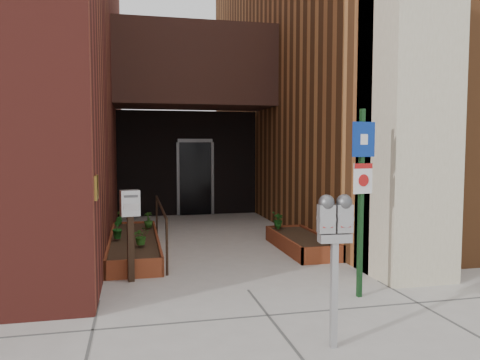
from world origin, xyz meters
TOP-DOWN VIEW (x-y plane):
  - ground at (0.00, 0.00)m, footprint 80.00×80.00m
  - architecture at (-0.18, 6.89)m, footprint 20.00×14.60m
  - planter_left at (-1.55, 2.70)m, footprint 0.90×3.60m
  - planter_right at (1.60, 2.20)m, footprint 0.80×2.20m
  - handrail at (-1.05, 2.65)m, footprint 0.04×3.34m
  - parking_meter at (0.40, -1.98)m, footprint 0.35×0.17m
  - sign_post at (1.39, -0.62)m, footprint 0.34×0.11m
  - payment_dropbox at (-1.59, 0.80)m, footprint 0.30×0.25m
  - shrub_left_a at (-1.42, 1.96)m, footprint 0.37×0.37m
  - shrub_left_b at (-1.85, 2.61)m, footprint 0.24×0.24m
  - shrub_left_c at (-1.25, 3.68)m, footprint 0.22×0.22m
  - shrub_left_d at (-1.85, 4.21)m, footprint 0.21×0.21m
  - shrub_right_a at (1.85, 1.30)m, footprint 0.28×0.28m
  - shrub_right_b at (1.35, 2.86)m, footprint 0.24×0.24m
  - shrub_right_c at (1.41, 3.10)m, footprint 0.40×0.40m

SIDE VIEW (x-z plane):
  - ground at x=0.00m, z-range 0.00..0.00m
  - planter_left at x=-1.55m, z-range -0.02..0.28m
  - planter_right at x=1.60m, z-range -0.02..0.28m
  - shrub_left_a at x=-1.42m, z-range 0.30..0.62m
  - shrub_right_c at x=1.41m, z-range 0.30..0.62m
  - shrub_left_c at x=-1.25m, z-range 0.30..0.63m
  - shrub_right_b at x=1.35m, z-range 0.30..0.64m
  - shrub_left_d at x=-1.85m, z-range 0.30..0.64m
  - shrub_right_a at x=1.85m, z-range 0.30..0.66m
  - shrub_left_b at x=-1.85m, z-range 0.30..0.70m
  - handrail at x=-1.05m, z-range 0.30..1.20m
  - payment_dropbox at x=-1.59m, z-range 0.30..1.67m
  - parking_meter at x=0.40m, z-range 0.42..1.97m
  - sign_post at x=1.39m, z-range 0.29..2.78m
  - architecture at x=-0.18m, z-range -0.02..9.98m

